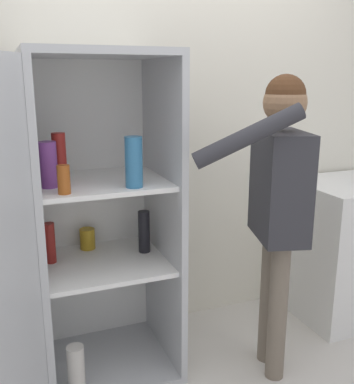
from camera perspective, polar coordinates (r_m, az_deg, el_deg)
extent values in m
cube|color=silver|center=(2.72, -3.68, 8.19)|extent=(7.00, 0.06, 2.55)
cube|color=#B7BABC|center=(2.74, -8.66, -20.33)|extent=(0.70, 0.64, 0.04)
cube|color=#B7BABC|center=(2.25, -10.32, 16.94)|extent=(0.70, 0.64, 0.04)
cube|color=white|center=(2.65, -10.81, -1.64)|extent=(0.70, 0.03, 1.62)
cube|color=#B7BABC|center=(2.33, -17.45, -4.36)|extent=(0.03, 0.64, 1.62)
cube|color=#B7BABC|center=(2.45, -1.81, -2.73)|extent=(0.04, 0.64, 1.62)
cube|color=white|center=(2.45, -9.19, -8.85)|extent=(0.63, 0.57, 0.02)
cube|color=white|center=(2.31, -9.62, 1.24)|extent=(0.63, 0.57, 0.02)
cylinder|color=#9E4C19|center=(2.05, -14.19, 1.54)|extent=(0.06, 0.06, 0.13)
cylinder|color=maroon|center=(2.44, -15.85, -6.25)|extent=(0.06, 0.06, 0.22)
cylinder|color=#B78C1E|center=(2.38, -16.06, 3.04)|extent=(0.06, 0.06, 0.12)
cylinder|color=#B78C1E|center=(2.60, -11.30, -5.84)|extent=(0.08, 0.08, 0.12)
cylinder|color=teal|center=(2.11, -5.50, 3.79)|extent=(0.08, 0.08, 0.24)
cylinder|color=maroon|center=(2.26, -14.69, 4.18)|extent=(0.07, 0.07, 0.25)
cylinder|color=beige|center=(2.45, -12.68, -21.09)|extent=(0.09, 0.09, 0.25)
cylinder|color=#723884|center=(2.18, -16.02, 3.35)|extent=(0.08, 0.08, 0.22)
cylinder|color=black|center=(2.50, -4.21, -5.04)|extent=(0.06, 0.06, 0.23)
cylinder|color=#726656|center=(2.47, 12.67, -14.59)|extent=(0.10, 0.10, 0.77)
cylinder|color=#726656|center=(2.60, 11.58, -12.97)|extent=(0.10, 0.10, 0.77)
cube|color=#2D2D33|center=(2.31, 12.96, 0.78)|extent=(0.31, 0.43, 0.54)
sphere|color=#8C6647|center=(2.25, 13.56, 10.97)|extent=(0.21, 0.21, 0.21)
sphere|color=#4C2D19|center=(2.25, 13.62, 11.91)|extent=(0.19, 0.19, 0.19)
cylinder|color=#2D2D33|center=(1.99, 9.03, 7.02)|extent=(0.50, 0.21, 0.29)
cylinder|color=#2D2D33|center=(2.51, 11.39, 1.32)|extent=(0.08, 0.08, 0.51)
cube|color=white|center=(3.23, 20.55, -6.70)|extent=(0.67, 0.63, 0.91)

